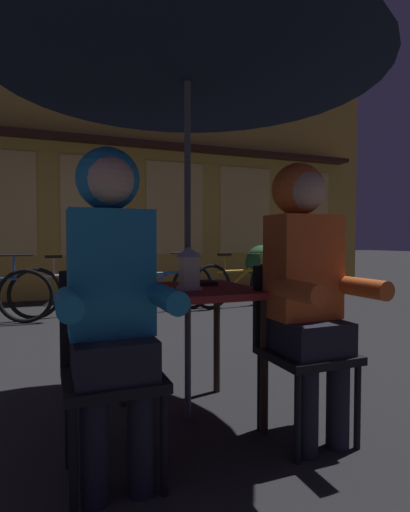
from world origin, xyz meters
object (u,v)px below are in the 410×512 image
Objects in this scene: potted_plant at (262,266)px; chair_right at (299,340)px; chair_left at (110,360)px; bicycle_third at (76,290)px; bicycle_fifth at (240,284)px; bicycle_furthest at (303,280)px; lantern at (189,267)px; cafe_table at (188,306)px; bicycle_fourth at (160,287)px; person_right_hooded at (306,272)px; book at (199,283)px; patio_umbrella at (187,46)px; person_left_hooded at (112,278)px.

chair_right is at bearing -117.54° from potted_plant.
potted_plant is (3.28, 4.45, 0.05)m from chair_left.
potted_plant is (3.17, 0.61, 0.20)m from bicycle_third.
bicycle_fifth is at bearing 67.75° from chair_right.
bicycle_third is at bearing 179.02° from bicycle_furthest.
chair_left is 4.44m from bicycle_fifth.
lantern reaches higher than chair_right.
cafe_table is 3.20× the size of lantern.
bicycle_furthest is (3.67, 3.78, -0.14)m from chair_left.
chair_right is 0.52× the size of bicycle_fifth.
cafe_table is 0.24m from lantern.
chair_left is at bearing -108.22° from bicycle_fourth.
book is at bearing 125.44° from person_right_hooded.
patio_umbrella is 11.55× the size of book.
bicycle_fourth is 1.82× the size of potted_plant.
chair_right is (0.48, -0.37, -1.57)m from patio_umbrella.
bicycle_furthest is at bearing 46.95° from patio_umbrella.
patio_umbrella is at bearing -133.05° from bicycle_furthest.
bicycle_furthest is (3.21, 3.49, -0.51)m from lantern.
potted_plant is (2.82, 4.16, -0.32)m from lantern.
book is (-1.89, -3.22, 0.41)m from bicycle_fifth.
lantern is 0.27× the size of chair_right.
chair_left reaches higher than cafe_table.
person_right_hooded is at bearing -41.57° from patio_umbrella.
cafe_table is 0.85× the size of chair_right.
bicycle_furthest is 1.83× the size of potted_plant.
lantern is at bearing 149.70° from chair_right.
bicycle_fifth is at bearing 59.08° from patio_umbrella.
bicycle_furthest reaches higher than book.
person_right_hooded reaches higher than bicycle_fifth.
patio_umbrella is (0.00, 0.00, 1.42)m from cafe_table.
bicycle_fourth and bicycle_furthest have the same top height.
person_left_hooded is 4.52m from bicycle_fifth.
chair_left is 1.03m from person_right_hooded.
cafe_table is 3.88m from bicycle_fifth.
bicycle_furthest is (3.19, 3.41, -0.29)m from cafe_table.
potted_plant reaches higher than book.
potted_plant is (2.06, 0.75, 0.20)m from bicycle_fourth.
patio_umbrella reaches higher than bicycle_fifth.
chair_right is at bearing 3.39° from person_left_hooded.
cafe_table is 0.53× the size of person_left_hooded.
cafe_table is 0.67m from person_right_hooded.
bicycle_third is (-0.37, 3.47, -1.71)m from patio_umbrella.
lantern reaches higher than book.
bicycle_fourth reaches higher than book.
cafe_table is at bearing -133.05° from bicycle_furthest.
person_right_hooded is at bearing 0.00° from person_left_hooded.
patio_umbrella reaches higher than bicycle_fourth.
bicycle_fifth is at bearing 68.57° from book.
person_right_hooded reaches higher than chair_left.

